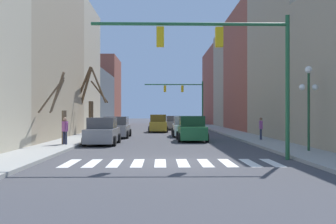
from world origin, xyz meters
name	(u,v)px	position (x,y,z in m)	size (l,w,h in m)	color
ground_plane	(171,162)	(0.00, 0.00, 0.00)	(240.00, 240.00, 0.00)	#424247
sidewalk_left	(12,161)	(-6.46, 0.00, 0.07)	(2.45, 90.00, 0.15)	#9E9E99
sidewalk_right	(328,160)	(6.46, 0.00, 0.07)	(2.45, 90.00, 0.15)	#9E9E99
building_row_left	(59,75)	(-10.68, 23.70, 5.80)	(6.00, 62.50, 13.34)	#BCB299
building_row_right	(257,76)	(10.68, 28.82, 6.25)	(6.00, 65.93, 13.48)	tan
crosswalk_stripes	(172,163)	(0.00, -0.30, 0.00)	(8.55, 2.60, 0.01)	white
traffic_signal_near	(228,53)	(2.43, 0.67, 4.58)	(8.46, 0.28, 6.19)	#236038
traffic_signal_far	(185,94)	(2.74, 34.43, 4.43)	(7.55, 0.28, 6.04)	#236038
street_lamp_right_corner	(309,91)	(6.83, 3.12, 3.10)	(0.95, 0.36, 4.15)	#1E4C2D
car_parked_left_far	(184,127)	(1.58, 17.35, 0.79)	(2.09, 4.75, 1.70)	white
car_parked_right_near	(102,132)	(-4.11, 8.86, 0.79)	(2.01, 4.22, 1.71)	gray
car_driving_away_lane	(173,123)	(1.07, 30.38, 0.77)	(2.00, 4.20, 1.64)	gray
car_parked_left_near	(192,129)	(1.78, 11.81, 0.83)	(2.08, 4.29, 1.78)	#236B38
car_at_intersection	(158,124)	(-0.67, 24.97, 0.84)	(1.99, 4.52, 1.82)	#A38423
car_driving_toward_lane	(116,128)	(-4.02, 15.91, 0.79)	(2.20, 4.65, 1.70)	gray
pedestrian_crossing_street	(261,126)	(6.53, 11.13, 1.06)	(0.23, 0.67, 1.54)	#282D47
pedestrian_waiting_at_curb	(65,128)	(-6.06, 7.19, 1.10)	(0.52, 0.57, 1.60)	#282D47
street_tree_right_mid	(61,113)	(-6.38, 7.43, 2.00)	(1.57, 1.89, 4.32)	brown
street_tree_left_near	(90,102)	(-6.81, 19.45, 2.98)	(3.39, 2.76, 6.04)	brown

